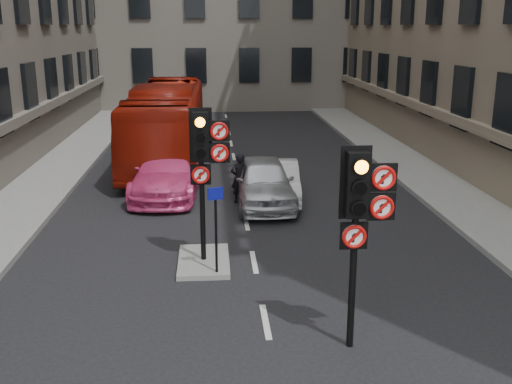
{
  "coord_description": "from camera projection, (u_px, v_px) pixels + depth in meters",
  "views": [
    {
      "loc": [
        -0.98,
        -8.31,
        5.46
      ],
      "look_at": [
        -0.19,
        1.93,
        2.6
      ],
      "focal_mm": 42.0,
      "sensor_mm": 36.0,
      "label": 1
    }
  ],
  "objects": [
    {
      "name": "centre_island",
      "position": [
        204.0,
        261.0,
        14.22
      ],
      "size": [
        1.2,
        2.0,
        0.12
      ],
      "primitive_type": "cube",
      "color": "gray",
      "rests_on": "ground"
    },
    {
      "name": "pavement_right",
      "position": [
        439.0,
        180.0,
        21.56
      ],
      "size": [
        3.0,
        50.0,
        0.16
      ],
      "primitive_type": "cube",
      "color": "gray",
      "rests_on": "ground"
    },
    {
      "name": "pavement_left",
      "position": [
        30.0,
        188.0,
        20.49
      ],
      "size": [
        3.0,
        50.0,
        0.16
      ],
      "primitive_type": "cube",
      "color": "gray",
      "rests_on": "ground"
    },
    {
      "name": "motorcycle",
      "position": [
        274.0,
        180.0,
        19.72
      ],
      "size": [
        0.72,
        1.85,
        1.08
      ],
      "primitive_type": "imported",
      "rotation": [
        0.0,
        0.0,
        -0.12
      ],
      "color": "black",
      "rests_on": "ground"
    },
    {
      "name": "motorcyclist",
      "position": [
        240.0,
        178.0,
        18.97
      ],
      "size": [
        0.65,
        0.5,
        1.59
      ],
      "primitive_type": "imported",
      "rotation": [
        0.0,
        0.0,
        3.36
      ],
      "color": "black",
      "rests_on": "ground"
    },
    {
      "name": "car_pink",
      "position": [
        169.0,
        172.0,
        19.95
      ],
      "size": [
        2.48,
        5.25,
        1.48
      ],
      "primitive_type": "imported",
      "rotation": [
        0.0,
        0.0,
        -0.08
      ],
      "color": "#E54385",
      "rests_on": "ground"
    },
    {
      "name": "info_sign",
      "position": [
        216.0,
        218.0,
        13.1
      ],
      "size": [
        0.34,
        0.15,
        1.98
      ],
      "rotation": [
        0.0,
        0.0,
        0.3
      ],
      "color": "black",
      "rests_on": "centre_island"
    },
    {
      "name": "signal_far",
      "position": [
        205.0,
        152.0,
        13.51
      ],
      "size": [
        0.91,
        0.4,
        3.58
      ],
      "color": "black",
      "rests_on": "centre_island"
    },
    {
      "name": "bus_red",
      "position": [
        167.0,
        123.0,
        24.65
      ],
      "size": [
        2.82,
        11.47,
        3.19
      ],
      "primitive_type": "imported",
      "rotation": [
        0.0,
        0.0,
        -0.01
      ],
      "color": "maroon",
      "rests_on": "ground"
    },
    {
      "name": "car_white",
      "position": [
        278.0,
        181.0,
        19.38
      ],
      "size": [
        1.54,
        3.77,
        1.22
      ],
      "primitive_type": "imported",
      "rotation": [
        0.0,
        0.0,
        -0.07
      ],
      "color": "silver",
      "rests_on": "ground"
    },
    {
      "name": "car_silver",
      "position": [
        263.0,
        182.0,
        18.76
      ],
      "size": [
        1.83,
        4.4,
        1.49
      ],
      "primitive_type": "imported",
      "rotation": [
        0.0,
        0.0,
        0.02
      ],
      "color": "#B3B6BB",
      "rests_on": "ground"
    },
    {
      "name": "ground",
      "position": [
        277.0,
        381.0,
        9.52
      ],
      "size": [
        120.0,
        120.0,
        0.0
      ],
      "primitive_type": "plane",
      "color": "black",
      "rests_on": "ground"
    },
    {
      "name": "signal_near",
      "position": [
        361.0,
        206.0,
        9.89
      ],
      "size": [
        0.91,
        0.4,
        3.58
      ],
      "color": "black",
      "rests_on": "ground"
    }
  ]
}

